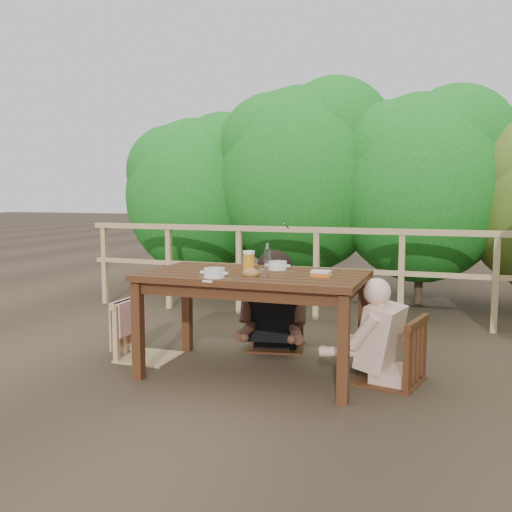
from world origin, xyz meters
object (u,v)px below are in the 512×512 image
(chair_right, at_px, (390,319))
(bread_roll, at_px, (251,273))
(beer_glass, at_px, (249,262))
(butter_tub, at_px, (321,275))
(tumbler, at_px, (264,274))
(soup_near, at_px, (214,274))
(woman, at_px, (277,272))
(diner_right, at_px, (395,298))
(chair_far, at_px, (276,294))
(chair_left, at_px, (148,304))
(soup_far, at_px, (277,266))
(bottle, at_px, (268,258))
(table, at_px, (254,324))

(chair_right, height_order, bread_roll, chair_right)
(beer_glass, xyz_separation_m, butter_tub, (0.58, -0.08, -0.06))
(tumbler, bearing_deg, beer_glass, 129.91)
(butter_tub, bearing_deg, beer_glass, 172.49)
(soup_near, bearing_deg, woman, 84.25)
(diner_right, xyz_separation_m, tumbler, (-0.88, -0.34, 0.18))
(tumbler, bearing_deg, soup_near, -156.30)
(woman, bearing_deg, soup_near, 73.28)
(chair_far, bearing_deg, chair_left, -153.99)
(woman, height_order, soup_far, woman)
(chair_right, height_order, soup_far, chair_right)
(chair_right, height_order, diner_right, diner_right)
(diner_right, bearing_deg, woman, 72.17)
(chair_left, relative_size, soup_near, 3.63)
(tumbler, distance_m, butter_tub, 0.41)
(soup_near, bearing_deg, bottle, 65.82)
(beer_glass, bearing_deg, bottle, 47.70)
(soup_near, height_order, bread_roll, soup_near)
(table, relative_size, diner_right, 1.33)
(table, relative_size, soup_near, 6.55)
(chair_right, distance_m, soup_near, 1.31)
(diner_right, bearing_deg, butter_tub, 121.80)
(bread_roll, xyz_separation_m, bottle, (0.01, 0.36, 0.08))
(chair_left, distance_m, diner_right, 2.00)
(butter_tub, bearing_deg, diner_right, 19.91)
(chair_right, xyz_separation_m, butter_tub, (-0.47, -0.18, 0.33))
(chair_left, distance_m, bread_roll, 1.10)
(woman, relative_size, bottle, 5.99)
(beer_glass, distance_m, tumbler, 0.32)
(chair_right, bearing_deg, bread_roll, -58.26)
(chair_far, xyz_separation_m, chair_right, (1.06, -0.61, -0.02))
(bread_roll, bearing_deg, chair_right, 19.57)
(chair_right, xyz_separation_m, soup_near, (-1.17, -0.48, 0.34))
(soup_far, bearing_deg, chair_right, -3.93)
(soup_near, bearing_deg, diner_right, 21.98)
(diner_right, height_order, butter_tub, diner_right)
(table, distance_m, woman, 0.84)
(chair_far, height_order, tumbler, chair_far)
(diner_right, xyz_separation_m, butter_tub, (-0.50, -0.18, 0.17))
(table, bearing_deg, diner_right, 8.45)
(chair_left, relative_size, chair_far, 0.94)
(table, distance_m, chair_far, 0.77)
(soup_far, height_order, beer_glass, beer_glass)
(chair_left, height_order, bottle, bottle)
(woman, distance_m, bread_roll, 0.98)
(bread_roll, height_order, bottle, bottle)
(soup_near, relative_size, soup_far, 1.01)
(chair_right, bearing_deg, chair_left, -75.85)
(chair_left, distance_m, beer_glass, 0.99)
(woman, xyz_separation_m, soup_far, (0.18, -0.57, 0.13))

